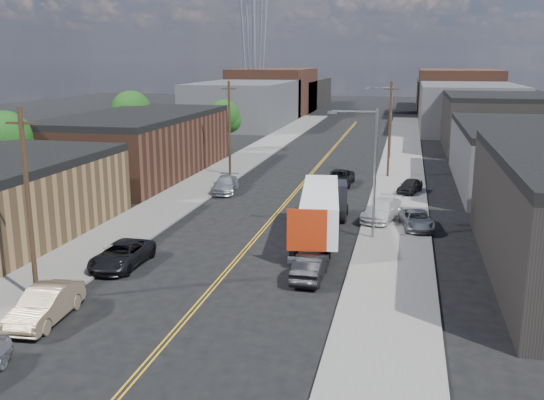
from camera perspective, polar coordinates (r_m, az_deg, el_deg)
The scene contains 30 objects.
ground at distance 77.49m, azimuth 5.06°, elevation 4.03°, with size 260.00×260.00×0.00m, color black.
centerline at distance 62.88m, azimuth 3.23°, elevation 1.93°, with size 0.32×120.00×0.01m, color gold.
sidewalk_left at distance 65.06m, azimuth -5.06°, elevation 2.35°, with size 5.00×140.00×0.15m, color slate.
sidewalk_right at distance 62.07m, azimuth 11.92°, elevation 1.59°, with size 5.00×140.00×0.15m, color slate.
warehouse_brown at distance 66.69m, azimuth -12.38°, elevation 5.17°, with size 12.00×26.00×6.60m.
industrial_right_b at distance 63.68m, azimuth 23.39°, elevation 3.80°, with size 14.00×24.00×6.10m.
industrial_right_c at distance 89.08m, azimuth 20.46°, elevation 6.91°, with size 14.00×22.00×7.60m.
skyline_left_a at distance 115.15m, azimuth -2.55°, elevation 9.05°, with size 16.00×30.00×8.00m, color #3D3D40.
skyline_right_a at distance 111.62m, azimuth 17.92°, elevation 8.31°, with size 16.00×30.00×8.00m, color #3D3D40.
skyline_left_b at distance 139.32m, azimuth 0.17°, elevation 10.19°, with size 16.00×26.00×10.00m, color #4A2A1D.
skyline_right_b at distance 136.42m, azimuth 17.05°, elevation 9.56°, with size 16.00×26.00×10.00m, color #4A2A1D.
skyline_left_c at distance 158.96m, azimuth 1.75°, elevation 10.01°, with size 16.00×40.00×7.00m, color black.
skyline_right_c at distance 156.43m, azimuth 16.49°, elevation 9.44°, with size 16.00×40.00×7.00m, color black.
streetlight_near at distance 41.51m, azimuth 9.15°, elevation 3.43°, with size 3.39×0.25×9.00m.
streetlight_far at distance 76.22m, azimuth 10.86°, elevation 7.74°, with size 3.39×0.25×9.00m.
utility_pole_left_near at distance 32.41m, azimuth -21.93°, elevation -0.44°, with size 1.60×0.26×10.00m.
utility_pole_left_far at distance 63.92m, azimuth -4.03°, elevation 6.76°, with size 1.60×0.26×10.00m.
utility_pole_right at distance 64.28m, azimuth 11.01°, elevation 6.59°, with size 1.60×0.26×10.00m.
tree_left_near at distance 57.49m, azimuth -23.78°, elevation 5.00°, with size 4.85×4.76×7.91m.
tree_left_mid at distance 78.86m, azimuth -13.05°, elevation 7.92°, with size 5.10×5.04×8.37m.
tree_left_far at distance 81.82m, azimuth -4.49°, elevation 7.75°, with size 4.35×4.20×6.97m.
semi_truck at distance 42.40m, azimuth 4.80°, elevation -0.74°, with size 3.70×14.17×3.64m.
car_left_b at distance 31.12m, azimuth -20.55°, elevation -9.22°, with size 1.74×4.98×1.64m, color #947D60.
car_left_c at distance 37.63m, azimuth -13.95°, elevation -5.02°, with size 2.43×5.28×1.47m, color black.
car_left_d at distance 56.83m, azimuth -4.42°, elevation 1.46°, with size 2.07×5.09×1.48m, color #B3B7B9.
car_right_oncoming at distance 34.55m, azimuth 3.61°, elevation -6.28°, with size 1.57×4.49×1.48m, color black.
car_right_lot_a at distance 45.34m, azimuth 13.48°, elevation -1.82°, with size 2.11×4.57×1.27m, color gray.
car_right_lot_b at distance 47.19m, azimuth 10.32°, elevation -0.93°, with size 2.13×5.24×1.52m, color silver.
car_right_lot_c at distance 57.28m, azimuth 12.85°, elevation 1.32°, with size 1.53×3.80×1.29m, color black.
car_ahead_truck at distance 60.18m, azimuth 6.39°, elevation 2.08°, with size 2.46×5.33×1.48m, color black.
Camera 1 is at (9.99, -15.86, 12.23)m, focal length 40.00 mm.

